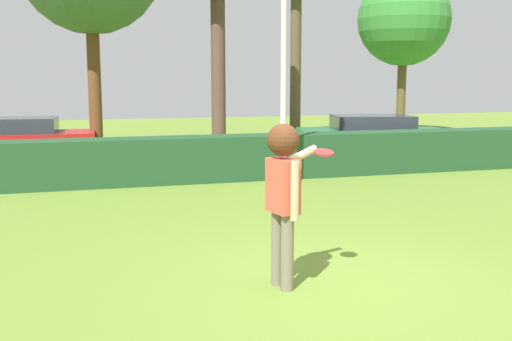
% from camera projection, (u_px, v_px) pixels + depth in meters
% --- Properties ---
extents(ground_plane, '(60.00, 60.00, 0.00)m').
position_uv_depth(ground_plane, '(335.00, 286.00, 6.62)').
color(ground_plane, olive).
extents(person, '(0.71, 0.67, 1.79)m').
position_uv_depth(person, '(284.00, 183.00, 6.41)').
color(person, '#746A57').
rests_on(person, ground).
extents(frisbee, '(0.23, 0.23, 0.06)m').
position_uv_depth(frisbee, '(324.00, 152.00, 6.57)').
color(frisbee, red).
extents(lamppost, '(0.24, 0.24, 6.65)m').
position_uv_depth(lamppost, '(284.00, 11.00, 12.22)').
color(lamppost, silver).
rests_on(lamppost, ground).
extents(hedge_row, '(26.41, 0.90, 1.00)m').
position_uv_depth(hedge_row, '(202.00, 159.00, 13.46)').
color(hedge_row, '#204827').
rests_on(hedge_row, ground).
extents(parked_car_red, '(4.29, 1.99, 1.25)m').
position_uv_depth(parked_car_red, '(15.00, 139.00, 16.19)').
color(parked_car_red, '#B21E1E').
rests_on(parked_car_red, ground).
extents(parked_car_green, '(4.48, 2.62, 1.25)m').
position_uv_depth(parked_car_green, '(372.00, 135.00, 17.33)').
color(parked_car_green, '#1E6633').
rests_on(parked_car_green, ground).
extents(birch_tree, '(3.71, 3.71, 6.52)m').
position_uv_depth(birch_tree, '(404.00, 20.00, 24.16)').
color(birch_tree, brown).
rests_on(birch_tree, ground).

